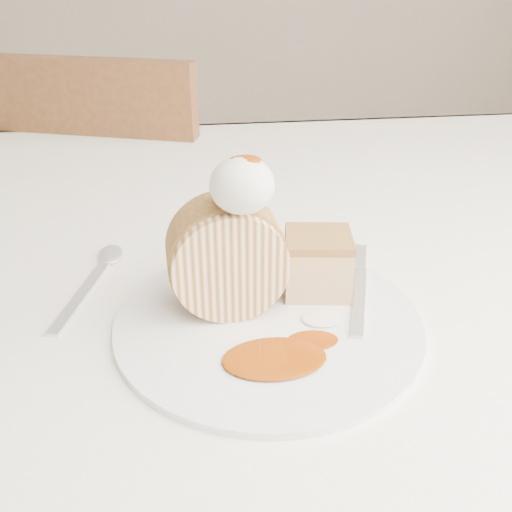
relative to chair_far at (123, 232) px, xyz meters
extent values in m
cube|color=white|center=(0.25, -0.52, 0.23)|extent=(1.40, 0.90, 0.04)
cube|color=white|center=(0.25, -0.08, 0.11)|extent=(1.40, 0.01, 0.28)
cube|color=brown|center=(0.03, 0.08, -0.08)|extent=(0.52, 0.52, 0.04)
cube|color=brown|center=(-0.03, -0.10, 0.16)|extent=(0.41, 0.17, 0.43)
cylinder|color=brown|center=(0.25, 0.19, -0.30)|extent=(0.04, 0.04, 0.40)
cylinder|color=brown|center=(-0.09, 0.30, -0.30)|extent=(0.04, 0.04, 0.40)
cylinder|color=brown|center=(0.14, -0.15, -0.30)|extent=(0.04, 0.04, 0.40)
cylinder|color=brown|center=(-0.20, -0.03, -0.30)|extent=(0.04, 0.04, 0.40)
cylinder|color=white|center=(0.21, -0.72, 0.25)|extent=(0.31, 0.31, 0.01)
cylinder|color=beige|center=(0.17, -0.69, 0.31)|extent=(0.10, 0.06, 0.10)
cube|color=#A57C3E|center=(0.26, -0.68, 0.28)|extent=(0.07, 0.06, 0.05)
ellipsoid|color=silver|center=(0.19, -0.71, 0.38)|extent=(0.05, 0.05, 0.05)
ellipsoid|color=#853305|center=(0.19, -0.71, 0.40)|extent=(0.03, 0.02, 0.01)
cube|color=silver|center=(0.29, -0.70, 0.26)|extent=(0.07, 0.16, 0.00)
cube|color=silver|center=(0.04, -0.65, 0.25)|extent=(0.06, 0.15, 0.00)
camera|label=1|loc=(0.14, -1.13, 0.55)|focal=40.00mm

